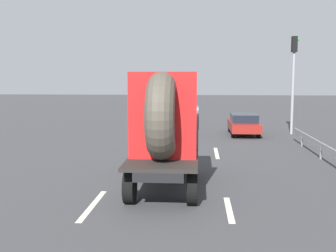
# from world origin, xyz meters

# --- Properties ---
(ground_plane) EXTENTS (120.00, 120.00, 0.00)m
(ground_plane) POSITION_xyz_m (0.00, 0.00, 0.00)
(ground_plane) COLOR #38383A
(flatbed_truck) EXTENTS (2.02, 4.85, 3.58)m
(flatbed_truck) POSITION_xyz_m (0.18, -0.29, 1.77)
(flatbed_truck) COLOR black
(flatbed_truck) RESTS_ON ground_plane
(distant_sedan) EXTENTS (1.62, 3.79, 1.24)m
(distant_sedan) POSITION_xyz_m (3.81, 11.33, 0.66)
(distant_sedan) COLOR black
(distant_sedan) RESTS_ON ground_plane
(traffic_light) EXTENTS (0.42, 0.36, 5.71)m
(traffic_light) POSITION_xyz_m (6.68, 11.82, 3.73)
(traffic_light) COLOR gray
(traffic_light) RESTS_ON ground_plane
(guardrail) EXTENTS (0.10, 12.80, 0.71)m
(guardrail) POSITION_xyz_m (6.25, 2.72, 0.53)
(guardrail) COLOR gray
(guardrail) RESTS_ON ground_plane
(lane_dash_left_near) EXTENTS (0.16, 2.69, 0.01)m
(lane_dash_left_near) POSITION_xyz_m (-1.64, -2.43, 0.00)
(lane_dash_left_near) COLOR beige
(lane_dash_left_near) RESTS_ON ground_plane
(lane_dash_left_far) EXTENTS (0.16, 2.27, 0.01)m
(lane_dash_left_far) POSITION_xyz_m (-1.64, 5.22, 0.00)
(lane_dash_left_far) COLOR beige
(lane_dash_left_far) RESTS_ON ground_plane
(lane_dash_right_near) EXTENTS (0.16, 2.10, 0.01)m
(lane_dash_right_near) POSITION_xyz_m (1.99, -2.50, 0.00)
(lane_dash_right_near) COLOR beige
(lane_dash_right_near) RESTS_ON ground_plane
(lane_dash_right_far) EXTENTS (0.16, 2.66, 0.01)m
(lane_dash_right_far) POSITION_xyz_m (1.99, 5.39, 0.00)
(lane_dash_right_far) COLOR beige
(lane_dash_right_far) RESTS_ON ground_plane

